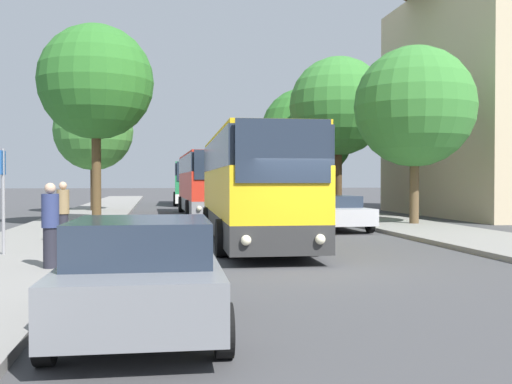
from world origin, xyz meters
TOP-DOWN VIEW (x-y plane):
  - ground_plane at (0.00, 0.00)m, footprint 300.00×300.00m
  - bus_front at (-0.45, 5.50)m, footprint 2.96×11.50m
  - bus_middle at (-0.64, 21.18)m, footprint 2.83×11.44m
  - bus_rear at (-0.60, 37.20)m, footprint 3.09×11.18m
  - parked_car_left_curb at (-3.64, -5.46)m, footprint 2.21×4.05m
  - parked_car_right_near at (3.67, 9.91)m, footprint 2.14×4.62m
  - parked_car_right_far at (3.77, 22.29)m, footprint 2.03×4.24m
  - bus_stop_sign at (-7.23, 2.46)m, footprint 0.08×0.45m
  - pedestrian_waiting_far at (-6.17, 5.01)m, footprint 0.36×0.36m
  - pedestrian_walking_back at (-5.65, -0.21)m, footprint 0.36×0.36m
  - tree_left_near at (-7.29, 25.04)m, footprint 4.89×4.89m
  - tree_left_far at (-6.00, 13.35)m, footprint 4.95×4.95m
  - tree_right_near at (6.48, 18.45)m, footprint 5.42×5.42m
  - tree_right_mid at (7.57, 11.02)m, footprint 5.21×5.21m
  - tree_right_far at (6.10, 24.05)m, footprint 6.02×6.02m

SIDE VIEW (x-z plane):
  - ground_plane at x=0.00m, z-range 0.00..0.00m
  - parked_car_right_near at x=3.67m, z-range 0.04..1.43m
  - parked_car_right_far at x=3.77m, z-range 0.03..1.49m
  - parked_car_left_curb at x=-3.64m, z-range 0.03..1.53m
  - pedestrian_walking_back at x=-5.65m, z-range 0.16..1.96m
  - pedestrian_waiting_far at x=-6.17m, z-range 0.16..1.98m
  - bus_stop_sign at x=-7.23m, z-range 0.46..3.11m
  - bus_front at x=-0.45m, z-range 0.12..3.53m
  - bus_rear at x=-0.60m, z-range 0.12..3.56m
  - bus_middle at x=-0.64m, z-range 0.11..3.63m
  - tree_right_far at x=6.10m, z-range 1.05..8.88m
  - tree_left_near at x=-7.29m, z-range 1.38..8.77m
  - tree_right_mid at x=7.57m, z-range 1.36..9.01m
  - tree_right_near at x=6.48m, z-range 1.76..10.42m
  - tree_left_far at x=-6.00m, z-range 1.95..10.53m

